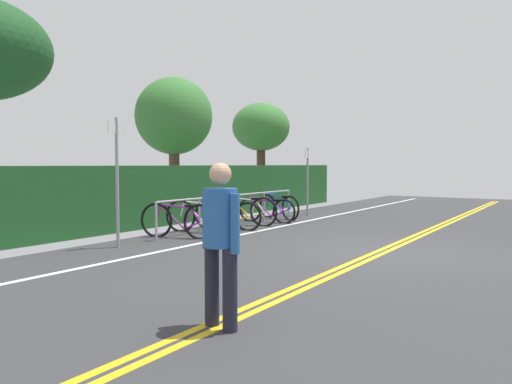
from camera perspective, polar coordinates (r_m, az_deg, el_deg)
name	(u,v)px	position (r m, az deg, el deg)	size (l,w,h in m)	color
ground_plane	(382,253)	(9.32, 14.13, -6.69)	(31.93, 10.08, 0.05)	#353538
centre_line_yellow_inner	(387,252)	(9.29, 14.61, -6.56)	(28.73, 0.10, 0.00)	gold
centre_line_yellow_outer	(378,251)	(9.34, 13.67, -6.50)	(28.73, 0.10, 0.00)	gold
bike_lane_stripe_white	(231,237)	(10.84, -2.87, -5.09)	(28.73, 0.12, 0.00)	white
bike_rack	(235,203)	(12.51, -2.44, -1.24)	(5.56, 0.05, 0.81)	#9EA0A5
bicycle_0	(178,221)	(10.77, -8.83, -3.21)	(0.57, 1.75, 0.78)	black
bicycle_1	(200,216)	(11.56, -6.40, -2.75)	(0.53, 1.71, 0.79)	black
bicycle_2	(227,215)	(12.05, -3.26, -2.64)	(0.48, 1.76, 0.72)	black
bicycle_3	(245,211)	(12.90, -1.28, -2.14)	(0.46, 1.84, 0.78)	black
bicycle_4	(267,210)	(13.52, 1.22, -2.07)	(0.46, 1.73, 0.69)	black
bicycle_5	(279,207)	(14.38, 2.58, -1.68)	(0.66, 1.64, 0.74)	black
pedestrian	(221,235)	(4.75, -4.04, -4.83)	(0.32, 0.48, 1.57)	#1E1E2D
sign_post_near	(117,170)	(9.71, -15.48, 2.40)	(0.36, 0.07, 2.42)	gray
sign_post_far	(308,175)	(15.26, 5.86, 1.97)	(0.36, 0.06, 2.05)	gray
hedge_backdrop	(210,191)	(14.86, -5.24, 0.08)	(14.51, 0.82, 1.52)	#1C4C21
tree_mid	(174,117)	(15.18, -9.29, 8.37)	(2.27, 2.27, 4.11)	brown
tree_far_right	(261,128)	(19.32, 0.57, 7.24)	(2.19, 2.19, 3.89)	#473323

